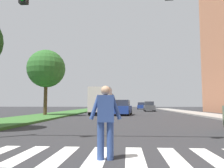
# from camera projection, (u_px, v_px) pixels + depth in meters

# --- Properties ---
(ground_plane) EXTENTS (140.00, 140.00, 0.00)m
(ground_plane) POSITION_uv_depth(u_px,v_px,m) (129.00, 114.00, 26.74)
(ground_plane) COLOR #2D2D30
(crosswalk) EXTENTS (7.65, 2.20, 0.01)m
(crosswalk) POSITION_uv_depth(u_px,v_px,m) (135.00, 157.00, 5.28)
(crosswalk) COLOR silver
(crosswalk) RESTS_ON ground_plane
(median_strip) EXTENTS (4.13, 64.00, 0.15)m
(median_strip) POSITION_uv_depth(u_px,v_px,m) (58.00, 114.00, 25.32)
(median_strip) COLOR #386B2D
(median_strip) RESTS_ON ground_plane
(tree_far) EXTENTS (3.94, 3.94, 6.77)m
(tree_far) POSITION_uv_depth(u_px,v_px,m) (46.00, 69.00, 22.96)
(tree_far) COLOR #4C3823
(tree_far) RESTS_ON median_strip
(sidewalk_right) EXTENTS (3.00, 64.00, 0.15)m
(sidewalk_right) POSITION_uv_depth(u_px,v_px,m) (207.00, 115.00, 24.17)
(sidewalk_right) COLOR #9E9991
(sidewalk_right) RESTS_ON ground_plane
(traffic_light_gantry) EXTENTS (9.10, 0.30, 6.00)m
(traffic_light_gantry) POSITION_uv_depth(u_px,v_px,m) (22.00, 13.00, 7.51)
(traffic_light_gantry) COLOR gold
(traffic_light_gantry) RESTS_ON median_strip
(pedestrian_performer) EXTENTS (0.75, 0.28, 1.69)m
(pedestrian_performer) POSITION_uv_depth(u_px,v_px,m) (105.00, 118.00, 5.06)
(pedestrian_performer) COLOR #334C8C
(pedestrian_performer) RESTS_ON ground_plane
(sedan_midblock) EXTENTS (2.28, 4.72, 1.71)m
(sedan_midblock) POSITION_uv_depth(u_px,v_px,m) (122.00, 108.00, 24.92)
(sedan_midblock) COLOR navy
(sedan_midblock) RESTS_ON ground_plane
(sedan_distant) EXTENTS (1.93, 4.58, 1.68)m
(sedan_distant) POSITION_uv_depth(u_px,v_px,m) (149.00, 107.00, 38.08)
(sedan_distant) COLOR #474C51
(sedan_distant) RESTS_ON ground_plane
(sedan_far_horizon) EXTENTS (2.12, 4.65, 1.64)m
(sedan_far_horizon) POSITION_uv_depth(u_px,v_px,m) (141.00, 106.00, 53.06)
(sedan_far_horizon) COLOR navy
(sedan_far_horizon) RESTS_ON ground_plane
(truck_box_delivery) EXTENTS (2.40, 6.20, 3.10)m
(truck_box_delivery) POSITION_uv_depth(u_px,v_px,m) (102.00, 101.00, 26.01)
(truck_box_delivery) COLOR black
(truck_box_delivery) RESTS_ON ground_plane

